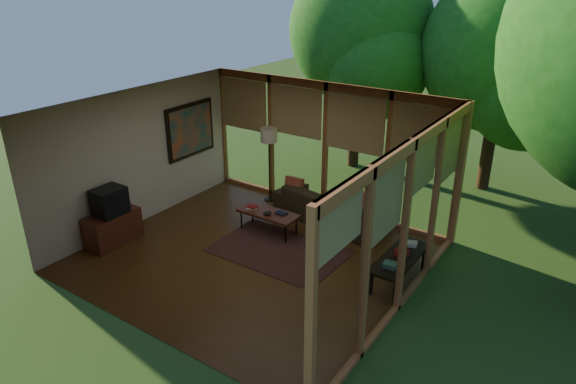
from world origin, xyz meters
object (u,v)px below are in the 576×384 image
Objects in this scene: sofa at (326,206)px; coffee_table at (268,214)px; media_cabinet at (113,228)px; side_console at (396,258)px; television at (109,201)px; floor_lamp at (269,139)px.

coffee_table is at bearing 68.15° from sofa.
media_cabinet reaches higher than side_console.
sofa is 4.14m from media_cabinet.
side_console is at bearing 20.10° from television.
floor_lamp is 1.38× the size of coffee_table.
floor_lamp is 1.18× the size of side_console.
television is at bearing -159.90° from side_console.
floor_lamp is (-1.54, 0.18, 1.08)m from sofa.
media_cabinet is 0.83× the size of coffee_table.
side_console is (4.85, 1.77, -0.44)m from television.
sofa is 4.16m from television.
floor_lamp is (1.27, 3.22, 1.11)m from media_cabinet.
sofa reaches higher than side_console.
floor_lamp reaches higher than media_cabinet.
side_console is at bearing -21.89° from floor_lamp.
sofa is 1.26m from coffee_table.
floor_lamp reaches higher than television.
side_console is at bearing 20.02° from media_cabinet.
floor_lamp is at bearing 3.07° from sofa.
sofa is at bearing 148.48° from side_console.
television is 5.18m from side_console.
coffee_table is at bearing 42.43° from media_cabinet.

